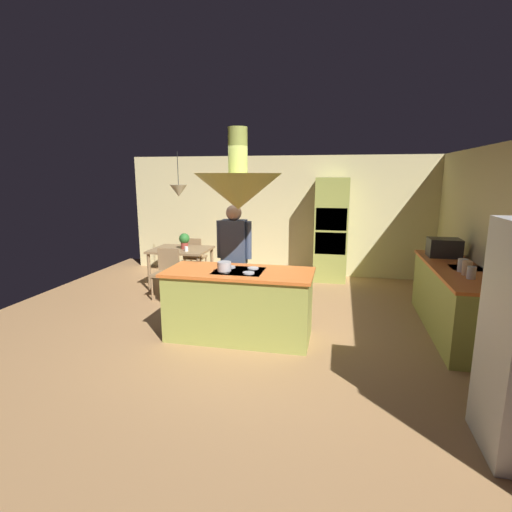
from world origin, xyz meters
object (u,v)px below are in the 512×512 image
at_px(canister_flour, 471,273).
at_px(microwave_on_counter, 444,248).
at_px(kitchen_island, 239,304).
at_px(chair_by_back_wall, 194,255).
at_px(oven_tower, 331,230).
at_px(cup_on_table, 186,249).
at_px(dining_table, 181,254).
at_px(chair_facing_island, 167,270).
at_px(canister_tea, 463,265).
at_px(potted_plant_on_table, 184,240).
at_px(person_at_island, 234,254).
at_px(cooking_pot_on_cooktop, 224,266).
at_px(canister_sugar, 467,268).

xyz_separation_m(canister_flour, microwave_on_counter, (0.00, 1.33, 0.06)).
distance_m(kitchen_island, chair_by_back_wall, 3.25).
height_order(oven_tower, cup_on_table, oven_tower).
bearing_deg(cup_on_table, chair_by_back_wall, 102.76).
relative_size(dining_table, chair_facing_island, 1.26).
distance_m(chair_by_back_wall, cup_on_table, 0.96).
bearing_deg(canister_tea, chair_facing_island, 169.07).
xyz_separation_m(cup_on_table, microwave_on_counter, (4.34, -0.35, 0.26)).
xyz_separation_m(potted_plant_on_table, canister_flour, (4.47, -1.91, 0.07)).
xyz_separation_m(cup_on_table, canister_flour, (4.34, -1.68, 0.19)).
relative_size(canister_flour, canister_tea, 0.89).
relative_size(chair_by_back_wall, microwave_on_counter, 1.89).
height_order(cup_on_table, canister_flour, canister_flour).
bearing_deg(person_at_island, cooking_pot_on_cooktop, -83.57).
height_order(potted_plant_on_table, cup_on_table, potted_plant_on_table).
xyz_separation_m(kitchen_island, potted_plant_on_table, (-1.63, 2.10, 0.46)).
xyz_separation_m(canister_flour, canister_tea, (0.00, 0.36, 0.01)).
relative_size(cup_on_table, cooking_pot_on_cooktop, 0.50).
bearing_deg(canister_tea, person_at_island, 177.34).
bearing_deg(canister_tea, canister_sugar, -90.00).
height_order(dining_table, canister_tea, canister_tea).
bearing_deg(kitchen_island, chair_by_back_wall, 121.54).
distance_m(dining_table, cooking_pot_on_cooktop, 2.73).
distance_m(dining_table, canister_tea, 4.81).
xyz_separation_m(potted_plant_on_table, canister_sugar, (4.47, -1.73, 0.08)).
bearing_deg(chair_by_back_wall, canister_tea, 153.99).
bearing_deg(cooking_pot_on_cooktop, canister_sugar, 9.54).
bearing_deg(oven_tower, canister_sugar, -58.76).
height_order(chair_facing_island, potted_plant_on_table, potted_plant_on_table).
xyz_separation_m(kitchen_island, canister_tea, (2.84, 0.55, 0.54)).
height_order(oven_tower, canister_tea, oven_tower).
distance_m(canister_flour, microwave_on_counter, 1.33).
distance_m(oven_tower, canister_flour, 3.51).
xyz_separation_m(chair_facing_island, cooking_pot_on_cooktop, (1.54, -1.56, 0.50)).
distance_m(kitchen_island, microwave_on_counter, 3.28).
bearing_deg(oven_tower, chair_facing_island, -147.09).
height_order(canister_sugar, canister_tea, canister_sugar).
distance_m(canister_flour, cooking_pot_on_cooktop, 3.02).
xyz_separation_m(chair_facing_island, canister_tea, (4.54, -0.88, 0.50)).
distance_m(kitchen_island, chair_facing_island, 2.22).
height_order(chair_by_back_wall, canister_flour, canister_flour).
height_order(canister_flour, canister_tea, canister_tea).
bearing_deg(chair_by_back_wall, canister_sugar, 152.19).
xyz_separation_m(oven_tower, canister_tea, (1.74, -2.69, -0.04)).
bearing_deg(canister_flour, dining_table, 157.23).
bearing_deg(potted_plant_on_table, cooking_pot_on_cooktop, -56.74).
height_order(kitchen_island, cooking_pot_on_cooktop, cooking_pot_on_cooktop).
xyz_separation_m(oven_tower, potted_plant_on_table, (-2.73, -1.14, -0.12)).
bearing_deg(canister_tea, cooking_pot_on_cooktop, -167.15).
bearing_deg(canister_sugar, oven_tower, 121.24).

